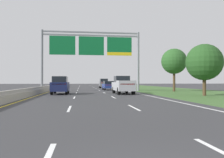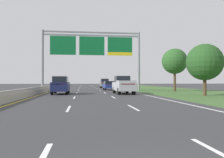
% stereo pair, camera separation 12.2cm
% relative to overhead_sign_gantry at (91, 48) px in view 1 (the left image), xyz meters
% --- Properties ---
extents(ground_plane, '(220.00, 220.00, 0.00)m').
position_rel_overhead_sign_gantry_xyz_m(ground_plane, '(-0.30, 1.94, -6.57)').
color(ground_plane, '#333335').
extents(lane_striping, '(11.96, 106.00, 0.01)m').
position_rel_overhead_sign_gantry_xyz_m(lane_striping, '(-0.30, 1.49, -6.56)').
color(lane_striping, white).
rests_on(lane_striping, ground).
extents(grass_verge_right, '(14.00, 110.00, 0.02)m').
position_rel_overhead_sign_gantry_xyz_m(grass_verge_right, '(13.65, 1.94, -6.56)').
color(grass_verge_right, '#3D602D').
rests_on(grass_verge_right, ground).
extents(median_barrier_concrete, '(0.60, 110.00, 0.85)m').
position_rel_overhead_sign_gantry_xyz_m(median_barrier_concrete, '(-6.90, 1.94, -6.21)').
color(median_barrier_concrete, '#A8A399').
rests_on(median_barrier_concrete, ground).
extents(overhead_sign_gantry, '(15.06, 0.42, 9.26)m').
position_rel_overhead_sign_gantry_xyz_m(overhead_sign_gantry, '(0.00, 0.00, 0.00)').
color(overhead_sign_gantry, gray).
rests_on(overhead_sign_gantry, ground).
extents(pickup_truck_silver, '(2.12, 5.44, 2.20)m').
position_rel_overhead_sign_gantry_xyz_m(pickup_truck_silver, '(3.56, -7.53, -5.49)').
color(pickup_truck_silver, '#B2B5BA').
rests_on(pickup_truck_silver, ground).
extents(car_grey_right_lane_suv, '(1.97, 4.73, 2.11)m').
position_rel_overhead_sign_gantry_xyz_m(car_grey_right_lane_suv, '(3.50, 17.25, -5.47)').
color(car_grey_right_lane_suv, slate).
rests_on(car_grey_right_lane_suv, ground).
extents(car_blue_right_lane_sedan, '(1.90, 4.43, 1.57)m').
position_rel_overhead_sign_gantry_xyz_m(car_blue_right_lane_sedan, '(3.25, 5.60, -5.75)').
color(car_blue_right_lane_sedan, navy).
rests_on(car_blue_right_lane_sedan, ground).
extents(car_navy_left_lane_suv, '(1.91, 4.70, 2.11)m').
position_rel_overhead_sign_gantry_xyz_m(car_navy_left_lane_suv, '(-3.99, -7.28, -5.47)').
color(car_navy_left_lane_suv, '#161E47').
rests_on(car_navy_left_lane_suv, ground).
extents(roadside_tree_near, '(3.85, 3.85, 5.48)m').
position_rel_overhead_sign_gantry_xyz_m(roadside_tree_near, '(11.39, -12.62, -3.02)').
color(roadside_tree_near, '#4C3823').
rests_on(roadside_tree_near, ground).
extents(roadside_tree_mid, '(3.82, 3.82, 6.47)m').
position_rel_overhead_sign_gantry_xyz_m(roadside_tree_mid, '(12.35, -2.08, -2.03)').
color(roadside_tree_mid, '#4C3823').
rests_on(roadside_tree_mid, ground).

